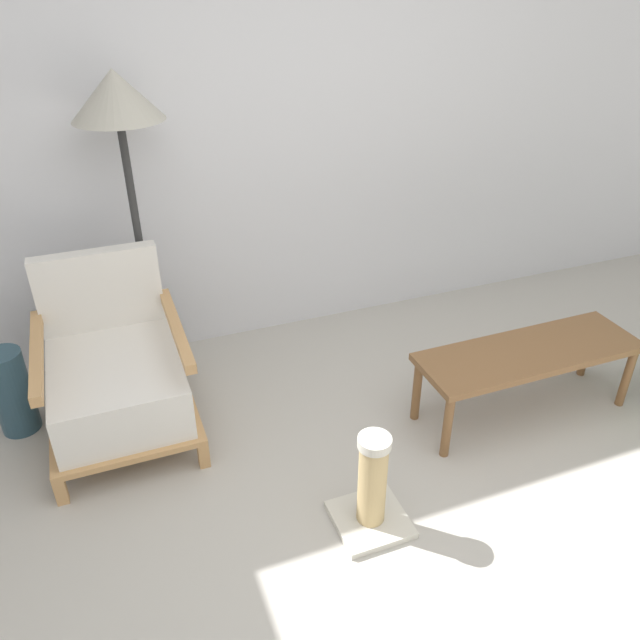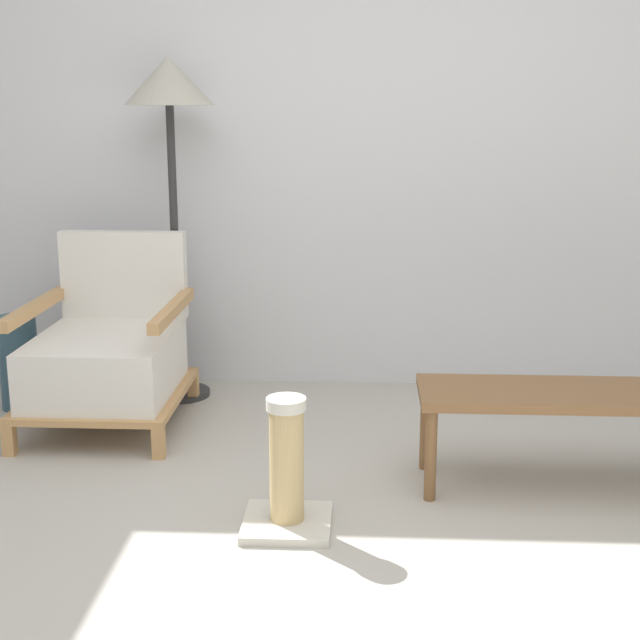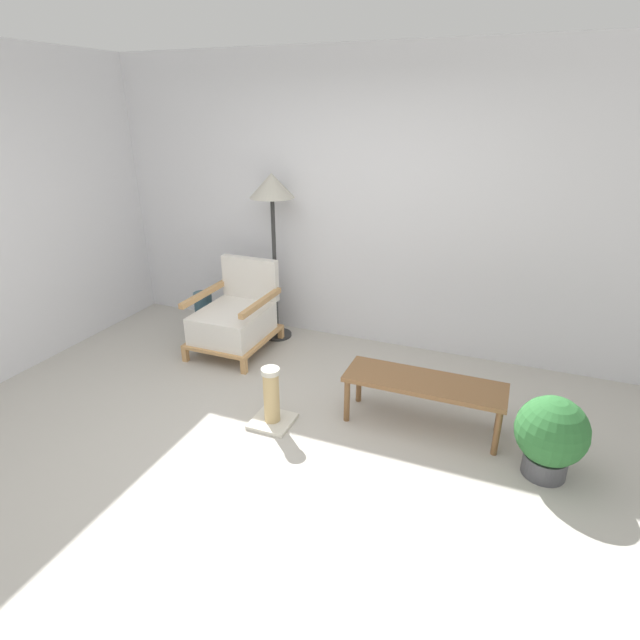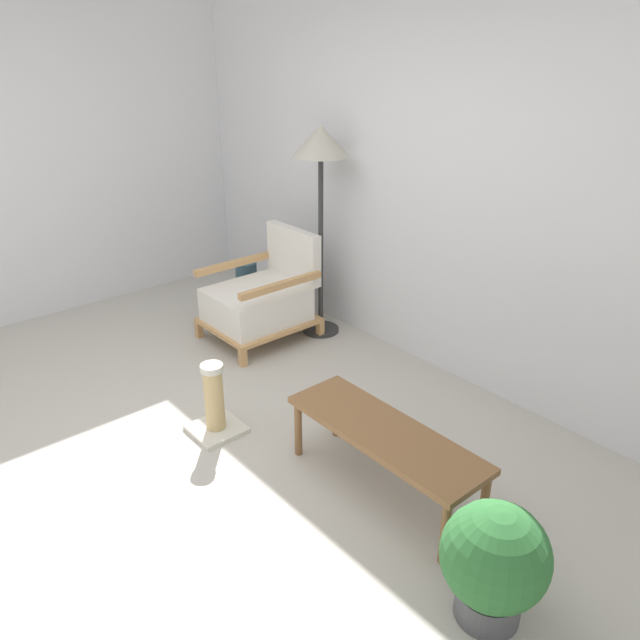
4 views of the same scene
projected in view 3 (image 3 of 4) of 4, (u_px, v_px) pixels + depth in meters
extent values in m
plane|color=#B7B2A8|center=(255.00, 469.00, 3.30)|extent=(14.00, 14.00, 0.00)
cube|color=silver|center=(362.00, 206.00, 4.64)|extent=(8.00, 0.06, 2.70)
cube|color=tan|center=(185.00, 354.00, 4.66)|extent=(0.05, 0.05, 0.13)
cube|color=tan|center=(244.00, 367.00, 4.45)|extent=(0.05, 0.05, 0.13)
cube|color=tan|center=(228.00, 325.00, 5.30)|extent=(0.05, 0.05, 0.13)
cube|color=tan|center=(281.00, 334.00, 5.08)|extent=(0.05, 0.05, 0.13)
cube|color=tan|center=(235.00, 336.00, 4.84)|extent=(0.68, 0.80, 0.03)
cube|color=white|center=(233.00, 323.00, 4.77)|extent=(0.60, 0.70, 0.26)
cube|color=white|center=(250.00, 278.00, 4.96)|extent=(0.60, 0.08, 0.41)
cube|color=tan|center=(204.00, 294.00, 4.79)|extent=(0.05, 0.74, 0.05)
cube|color=tan|center=(261.00, 302.00, 4.58)|extent=(0.05, 0.74, 0.05)
cylinder|color=#2D2D2D|center=(277.00, 334.00, 5.20)|extent=(0.30, 0.30, 0.03)
cylinder|color=#2D2D2D|center=(275.00, 269.00, 4.92)|extent=(0.04, 0.04, 1.40)
cone|color=#B2AD9E|center=(272.00, 185.00, 4.60)|extent=(0.42, 0.42, 0.22)
cube|color=brown|center=(424.00, 383.00, 3.60)|extent=(1.15, 0.38, 0.04)
cylinder|color=brown|center=(347.00, 400.00, 3.74)|extent=(0.04, 0.04, 0.35)
cylinder|color=brown|center=(497.00, 433.00, 3.37)|extent=(0.04, 0.04, 0.35)
cylinder|color=brown|center=(359.00, 382.00, 3.99)|extent=(0.04, 0.04, 0.35)
cylinder|color=brown|center=(500.00, 410.00, 3.62)|extent=(0.04, 0.04, 0.35)
cylinder|color=#2D4C5B|center=(204.00, 313.00, 5.17)|extent=(0.18, 0.18, 0.45)
cylinder|color=#4C4C51|center=(544.00, 465.00, 3.23)|extent=(0.27, 0.27, 0.14)
sphere|color=#2D6B33|center=(552.00, 431.00, 3.12)|extent=(0.45, 0.45, 0.45)
cube|color=beige|center=(273.00, 421.00, 3.77)|extent=(0.30, 0.30, 0.03)
cylinder|color=tan|center=(271.00, 397.00, 3.68)|extent=(0.12, 0.12, 0.40)
cylinder|color=beige|center=(270.00, 371.00, 3.59)|extent=(0.14, 0.14, 0.04)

